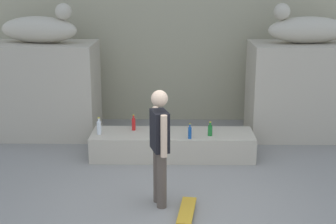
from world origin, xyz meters
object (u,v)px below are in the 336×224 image
bottle_blue (190,132)px  statue_reclining_left (40,28)px  bottle_red (134,124)px  bottle_clear (99,127)px  statue_reclining_right (307,29)px  skateboard (187,210)px  bottle_green (210,130)px  skater (160,143)px

bottle_blue → statue_reclining_left: bearing=151.0°
bottle_red → bottle_clear: 0.64m
statue_reclining_right → skateboard: size_ratio=2.02×
statue_reclining_left → bottle_red: size_ratio=5.79×
skateboard → bottle_green: bottle_green is taller
skater → bottle_clear: bearing=15.1°
statue_reclining_left → statue_reclining_right: (5.19, 0.00, 0.00)m
skater → skateboard: bearing=-147.3°
statue_reclining_right → bottle_red: (-3.30, -1.14, -1.60)m
bottle_red → bottle_green: bearing=-12.4°
statue_reclining_right → bottle_clear: 4.43m
statue_reclining_left → bottle_clear: 2.48m
statue_reclining_right → bottle_clear: size_ratio=5.38×
bottle_blue → bottle_clear: bottle_clear is taller
statue_reclining_right → skateboard: bearing=50.0°
skateboard → bottle_clear: size_ratio=2.67×
bottle_blue → skateboard: bearing=-92.7°
statue_reclining_right → bottle_blue: bearing=28.8°
statue_reclining_left → bottle_clear: size_ratio=5.49×
bottle_clear → bottle_green: bearing=-1.5°
statue_reclining_right → bottle_green: size_ratio=6.52×
skateboard → bottle_red: 2.65m
skater → skateboard: (0.38, -0.33, -0.86)m
bottle_clear → bottle_red: bearing=22.9°
skater → bottle_red: (-0.54, 2.11, -0.36)m
bottle_clear → skateboard: bearing=-55.4°
bottle_green → bottle_blue: bottle_blue is taller
bottle_green → bottle_blue: (-0.36, -0.17, 0.01)m
statue_reclining_right → bottle_clear: bearing=13.5°
statue_reclining_right → bottle_red: size_ratio=5.67×
bottle_red → bottle_clear: size_ratio=0.95×
statue_reclining_right → skater: size_ratio=0.99×
bottle_green → bottle_blue: 0.40m
skater → bottle_clear: skater is taller
statue_reclining_left → bottle_green: 3.91m
bottle_blue → bottle_red: bearing=155.0°
statue_reclining_left → bottle_clear: bearing=-33.6°
bottle_red → skateboard: bearing=-69.4°
statue_reclining_right → skateboard: 4.79m
skateboard → statue_reclining_right: bearing=-26.4°
bottle_green → bottle_clear: bearing=178.5°
skateboard → bottle_green: 2.23m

